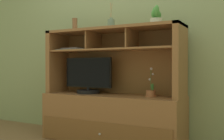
% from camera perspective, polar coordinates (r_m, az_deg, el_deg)
% --- Properties ---
extents(back_wall, '(6.00, 0.02, 2.80)m').
position_cam_1_polar(back_wall, '(3.32, 2.37, 10.28)').
color(back_wall, '#8E9D6D').
rests_on(back_wall, ground).
extents(media_console, '(1.60, 0.54, 1.28)m').
position_cam_1_polar(media_console, '(3.06, 0.05, -7.90)').
color(media_console, '#8F5E36').
rests_on(media_console, ground).
extents(tv_monitor, '(0.62, 0.27, 0.42)m').
position_cam_1_polar(tv_monitor, '(3.18, -5.11, -1.72)').
color(tv_monitor, black).
rests_on(tv_monitor, media_console).
extents(potted_orchid, '(0.11, 0.11, 0.31)m').
position_cam_1_polar(potted_orchid, '(2.87, 8.25, -4.65)').
color(potted_orchid, '#B46942').
rests_on(potted_orchid, media_console).
extents(magazine_stack_left, '(0.41, 0.28, 0.02)m').
position_cam_1_polar(magazine_stack_left, '(3.29, -7.91, 4.39)').
color(magazine_stack_left, slate).
rests_on(magazine_stack_left, media_console).
extents(diffuser_bottle, '(0.08, 0.08, 0.28)m').
position_cam_1_polar(diffuser_bottle, '(3.04, -0.20, 9.86)').
color(diffuser_bottle, gray).
rests_on(diffuser_bottle, media_console).
extents(potted_succulent, '(0.14, 0.14, 0.20)m').
position_cam_1_polar(potted_succulent, '(2.85, 9.37, 11.03)').
color(potted_succulent, beige).
rests_on(potted_succulent, media_console).
extents(ceramic_vase, '(0.06, 0.06, 0.16)m').
position_cam_1_polar(ceramic_vase, '(3.35, -7.91, 9.50)').
color(ceramic_vase, brown).
rests_on(ceramic_vase, media_console).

